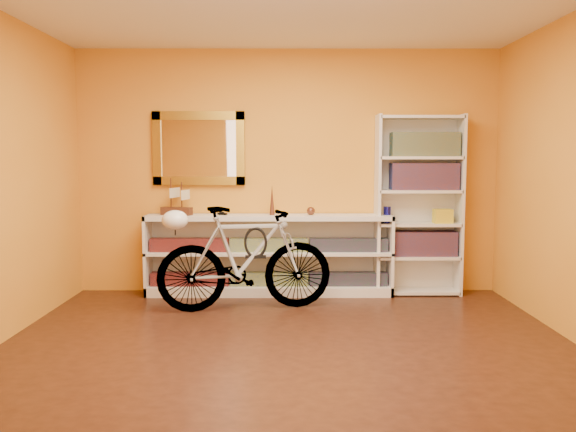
{
  "coord_description": "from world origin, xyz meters",
  "views": [
    {
      "loc": [
        -0.02,
        -4.34,
        1.45
      ],
      "look_at": [
        0.0,
        0.7,
        0.95
      ],
      "focal_mm": 36.66,
      "sensor_mm": 36.0,
      "label": 1
    }
  ],
  "objects_px": {
    "bicycle": "(245,258)",
    "helmet": "(175,220)",
    "console_unit": "(269,255)",
    "bookcase": "(418,205)"
  },
  "relations": [
    {
      "from": "bicycle",
      "to": "helmet",
      "type": "distance_m",
      "value": 0.75
    },
    {
      "from": "console_unit",
      "to": "bicycle",
      "type": "bearing_deg",
      "value": -107.81
    },
    {
      "from": "bookcase",
      "to": "helmet",
      "type": "bearing_deg",
      "value": -161.97
    },
    {
      "from": "bookcase",
      "to": "bicycle",
      "type": "bearing_deg",
      "value": -159.37
    },
    {
      "from": "bookcase",
      "to": "console_unit",
      "type": "bearing_deg",
      "value": -179.09
    },
    {
      "from": "helmet",
      "to": "console_unit",
      "type": "bearing_deg",
      "value": 42.11
    },
    {
      "from": "console_unit",
      "to": "bicycle",
      "type": "xyz_separation_m",
      "value": [
        -0.21,
        -0.65,
        0.07
      ]
    },
    {
      "from": "bicycle",
      "to": "helmet",
      "type": "xyz_separation_m",
      "value": [
        -0.64,
        -0.12,
        0.38
      ]
    },
    {
      "from": "helmet",
      "to": "bicycle",
      "type": "bearing_deg",
      "value": 10.36
    },
    {
      "from": "console_unit",
      "to": "bookcase",
      "type": "bearing_deg",
      "value": 0.91
    }
  ]
}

